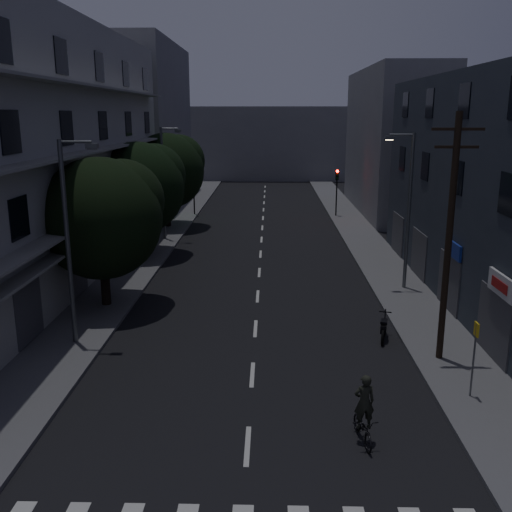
{
  "coord_description": "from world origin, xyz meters",
  "views": [
    {
      "loc": [
        0.58,
        -12.21,
        9.06
      ],
      "look_at": [
        0.0,
        12.0,
        3.0
      ],
      "focal_mm": 40.0,
      "sensor_mm": 36.0,
      "label": 1
    }
  ],
  "objects_px": {
    "motorcycle": "(384,329)",
    "cyclist": "(363,419)",
    "bus_stop_sign": "(475,346)",
    "utility_pole": "(449,235)"
  },
  "relations": [
    {
      "from": "motorcycle",
      "to": "cyclist",
      "type": "xyz_separation_m",
      "value": [
        -2.05,
        -7.62,
        0.24
      ]
    },
    {
      "from": "utility_pole",
      "to": "bus_stop_sign",
      "type": "xyz_separation_m",
      "value": [
        0.14,
        -3.02,
        -2.98
      ]
    },
    {
      "from": "utility_pole",
      "to": "cyclist",
      "type": "distance_m",
      "value": 7.87
    },
    {
      "from": "bus_stop_sign",
      "to": "motorcycle",
      "type": "distance_m",
      "value": 5.61
    },
    {
      "from": "utility_pole",
      "to": "motorcycle",
      "type": "height_order",
      "value": "utility_pole"
    },
    {
      "from": "cyclist",
      "to": "utility_pole",
      "type": "bearing_deg",
      "value": 47.63
    },
    {
      "from": "bus_stop_sign",
      "to": "cyclist",
      "type": "height_order",
      "value": "bus_stop_sign"
    },
    {
      "from": "utility_pole",
      "to": "motorcycle",
      "type": "xyz_separation_m",
      "value": [
        -1.68,
        2.1,
        -4.41
      ]
    },
    {
      "from": "utility_pole",
      "to": "bus_stop_sign",
      "type": "relative_size",
      "value": 3.56
    },
    {
      "from": "cyclist",
      "to": "bus_stop_sign",
      "type": "bearing_deg",
      "value": 24.59
    }
  ]
}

